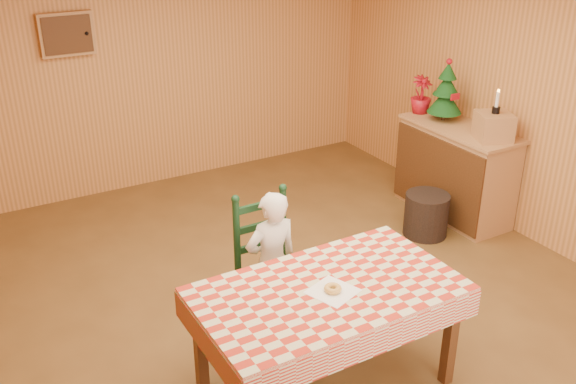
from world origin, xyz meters
The scene contains 13 objects.
ground centered at (0.00, 0.00, 0.00)m, with size 6.00×6.00×0.00m, color brown.
cabin_walls centered at (0.00, 0.53, 1.83)m, with size 5.10×6.05×2.65m.
dining_table centered at (-0.29, -0.81, 0.69)m, with size 1.66×0.96×0.77m.
ladder_chair centered at (-0.29, -0.02, 0.50)m, with size 0.44×0.40×1.08m.
seated_child centered at (-0.29, -0.08, 0.56)m, with size 0.41×0.27×1.12m, color silver.
napkin centered at (-0.29, -0.86, 0.77)m, with size 0.26×0.26×0.00m, color white.
donut centered at (-0.29, -0.86, 0.79)m, with size 0.11×0.11×0.04m, color gold.
shelf_unit centered at (2.22, 0.70, 0.47)m, with size 0.54×1.24×0.93m.
crate centered at (2.23, 0.30, 1.06)m, with size 0.30×0.30×0.25m, color tan.
christmas_tree centered at (2.23, 0.95, 1.21)m, with size 0.34×0.34×0.62m.
flower_arrangement centered at (2.18, 1.25, 1.12)m, with size 0.22×0.22×0.38m, color maroon.
candle_set centered at (2.23, 0.30, 1.24)m, with size 0.07×0.07×0.22m.
storage_bin centered at (1.68, 0.48, 0.21)m, with size 0.42×0.42×0.42m, color black.
Camera 1 is at (-2.18, -3.58, 2.97)m, focal length 40.00 mm.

